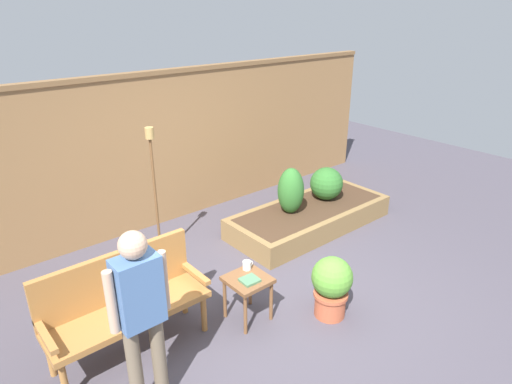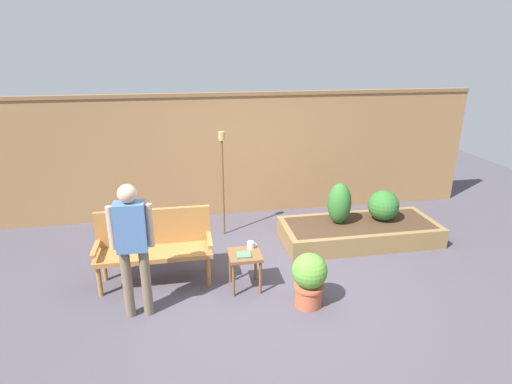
{
  "view_description": "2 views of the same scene",
  "coord_description": "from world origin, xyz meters",
  "px_view_note": "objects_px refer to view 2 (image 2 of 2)",
  "views": [
    {
      "loc": [
        -2.66,
        -2.78,
        2.95
      ],
      "look_at": [
        0.44,
        0.9,
        0.91
      ],
      "focal_mm": 31.21,
      "sensor_mm": 36.0,
      "label": 1
    },
    {
      "loc": [
        -1.02,
        -4.39,
        2.88
      ],
      "look_at": [
        -0.04,
        1.05,
        0.92
      ],
      "focal_mm": 28.94,
      "sensor_mm": 36.0,
      "label": 2
    }
  ],
  "objects_px": {
    "cup_on_table": "(251,245)",
    "book_on_table": "(244,255)",
    "person_by_bench": "(132,240)",
    "shrub_far_corner": "(383,205)",
    "garden_bench": "(154,241)",
    "shrub_near_bench": "(339,203)",
    "side_table": "(245,259)",
    "tiki_torch": "(222,166)",
    "potted_boxwood": "(309,278)"
  },
  "relations": [
    {
      "from": "shrub_near_bench",
      "to": "tiki_torch",
      "type": "relative_size",
      "value": 0.38
    },
    {
      "from": "tiki_torch",
      "to": "person_by_bench",
      "type": "bearing_deg",
      "value": -120.78
    },
    {
      "from": "side_table",
      "to": "tiki_torch",
      "type": "relative_size",
      "value": 0.29
    },
    {
      "from": "side_table",
      "to": "shrub_near_bench",
      "type": "xyz_separation_m",
      "value": [
        1.63,
        1.07,
        0.22
      ]
    },
    {
      "from": "book_on_table",
      "to": "potted_boxwood",
      "type": "distance_m",
      "value": 0.83
    },
    {
      "from": "side_table",
      "to": "person_by_bench",
      "type": "distance_m",
      "value": 1.41
    },
    {
      "from": "potted_boxwood",
      "to": "shrub_near_bench",
      "type": "bearing_deg",
      "value": 58.78
    },
    {
      "from": "book_on_table",
      "to": "shrub_near_bench",
      "type": "bearing_deg",
      "value": 37.06
    },
    {
      "from": "cup_on_table",
      "to": "shrub_near_bench",
      "type": "distance_m",
      "value": 1.8
    },
    {
      "from": "tiki_torch",
      "to": "cup_on_table",
      "type": "bearing_deg",
      "value": -82.85
    },
    {
      "from": "cup_on_table",
      "to": "book_on_table",
      "type": "bearing_deg",
      "value": -122.8
    },
    {
      "from": "shrub_far_corner",
      "to": "person_by_bench",
      "type": "distance_m",
      "value": 3.9
    },
    {
      "from": "garden_bench",
      "to": "side_table",
      "type": "distance_m",
      "value": 1.18
    },
    {
      "from": "garden_bench",
      "to": "cup_on_table",
      "type": "height_order",
      "value": "garden_bench"
    },
    {
      "from": "cup_on_table",
      "to": "shrub_near_bench",
      "type": "height_order",
      "value": "shrub_near_bench"
    },
    {
      "from": "person_by_bench",
      "to": "shrub_far_corner",
      "type": "bearing_deg",
      "value": 21.26
    },
    {
      "from": "book_on_table",
      "to": "shrub_far_corner",
      "type": "relative_size",
      "value": 0.36
    },
    {
      "from": "shrub_near_bench",
      "to": "tiki_torch",
      "type": "xyz_separation_m",
      "value": [
        -1.72,
        0.56,
        0.53
      ]
    },
    {
      "from": "book_on_table",
      "to": "shrub_near_bench",
      "type": "xyz_separation_m",
      "value": [
        1.65,
        1.13,
        0.13
      ]
    },
    {
      "from": "shrub_far_corner",
      "to": "shrub_near_bench",
      "type": "bearing_deg",
      "value": 180.0
    },
    {
      "from": "cup_on_table",
      "to": "side_table",
      "type": "bearing_deg",
      "value": -127.24
    },
    {
      "from": "garden_bench",
      "to": "potted_boxwood",
      "type": "height_order",
      "value": "garden_bench"
    },
    {
      "from": "shrub_far_corner",
      "to": "person_by_bench",
      "type": "height_order",
      "value": "person_by_bench"
    },
    {
      "from": "cup_on_table",
      "to": "potted_boxwood",
      "type": "bearing_deg",
      "value": -47.37
    },
    {
      "from": "book_on_table",
      "to": "person_by_bench",
      "type": "relative_size",
      "value": 0.11
    },
    {
      "from": "book_on_table",
      "to": "shrub_near_bench",
      "type": "relative_size",
      "value": 0.27
    },
    {
      "from": "cup_on_table",
      "to": "book_on_table",
      "type": "xyz_separation_m",
      "value": [
        -0.12,
        -0.18,
        -0.03
      ]
    },
    {
      "from": "shrub_far_corner",
      "to": "tiki_torch",
      "type": "bearing_deg",
      "value": 167.14
    },
    {
      "from": "cup_on_table",
      "to": "tiki_torch",
      "type": "height_order",
      "value": "tiki_torch"
    },
    {
      "from": "shrub_near_bench",
      "to": "shrub_far_corner",
      "type": "height_order",
      "value": "shrub_near_bench"
    },
    {
      "from": "garden_bench",
      "to": "book_on_table",
      "type": "xyz_separation_m",
      "value": [
        1.08,
        -0.46,
        -0.05
      ]
    },
    {
      "from": "side_table",
      "to": "tiki_torch",
      "type": "bearing_deg",
      "value": 93.18
    },
    {
      "from": "garden_bench",
      "to": "shrub_near_bench",
      "type": "relative_size",
      "value": 2.23
    },
    {
      "from": "potted_boxwood",
      "to": "tiki_torch",
      "type": "height_order",
      "value": "tiki_torch"
    },
    {
      "from": "shrub_far_corner",
      "to": "tiki_torch",
      "type": "xyz_separation_m",
      "value": [
        -2.45,
        0.56,
        0.61
      ]
    },
    {
      "from": "potted_boxwood",
      "to": "shrub_near_bench",
      "type": "height_order",
      "value": "shrub_near_bench"
    },
    {
      "from": "shrub_far_corner",
      "to": "garden_bench",
      "type": "bearing_deg",
      "value": -169.15
    },
    {
      "from": "side_table",
      "to": "person_by_bench",
      "type": "height_order",
      "value": "person_by_bench"
    },
    {
      "from": "shrub_far_corner",
      "to": "person_by_bench",
      "type": "xyz_separation_m",
      "value": [
        -3.62,
        -1.41,
        0.39
      ]
    },
    {
      "from": "potted_boxwood",
      "to": "tiki_torch",
      "type": "xyz_separation_m",
      "value": [
        -0.77,
        2.13,
        0.79
      ]
    },
    {
      "from": "garden_bench",
      "to": "potted_boxwood",
      "type": "relative_size",
      "value": 2.18
    },
    {
      "from": "shrub_far_corner",
      "to": "tiki_torch",
      "type": "height_order",
      "value": "tiki_torch"
    },
    {
      "from": "shrub_far_corner",
      "to": "cup_on_table",
      "type": "bearing_deg",
      "value": -157.33
    },
    {
      "from": "potted_boxwood",
      "to": "person_by_bench",
      "type": "bearing_deg",
      "value": 175.18
    },
    {
      "from": "garden_bench",
      "to": "shrub_near_bench",
      "type": "bearing_deg",
      "value": 13.65
    },
    {
      "from": "cup_on_table",
      "to": "book_on_table",
      "type": "relative_size",
      "value": 0.71
    },
    {
      "from": "potted_boxwood",
      "to": "side_table",
      "type": "bearing_deg",
      "value": 143.55
    },
    {
      "from": "garden_bench",
      "to": "person_by_bench",
      "type": "height_order",
      "value": "person_by_bench"
    },
    {
      "from": "cup_on_table",
      "to": "shrub_far_corner",
      "type": "xyz_separation_m",
      "value": [
        2.26,
        0.94,
        0.01
      ]
    },
    {
      "from": "book_on_table",
      "to": "person_by_bench",
      "type": "height_order",
      "value": "person_by_bench"
    }
  ]
}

